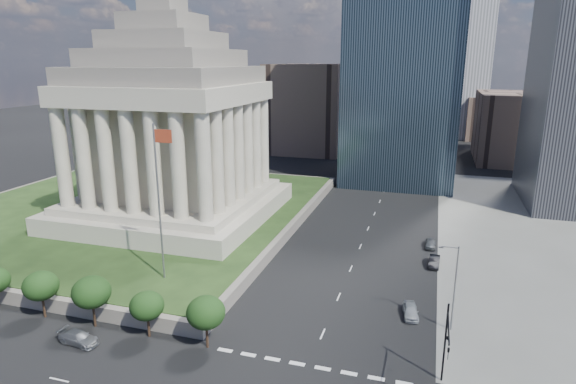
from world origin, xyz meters
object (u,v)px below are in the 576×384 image
at_px(suv_grey, 78,338).
at_px(parked_sedan_near, 411,311).
at_px(flagpole, 160,194).
at_px(traffic_signal_ne, 446,342).
at_px(parked_sedan_mid, 434,261).
at_px(parked_sedan_far, 430,243).
at_px(street_lamp_north, 454,283).
at_px(war_memorial, 169,107).

relative_size(suv_grey, parked_sedan_near, 1.12).
bearing_deg(flagpole, parked_sedan_near, 5.10).
distance_m(traffic_signal_ne, suv_grey, 37.29).
bearing_deg(parked_sedan_near, parked_sedan_mid, 72.37).
bearing_deg(parked_sedan_far, traffic_signal_ne, -87.57).
xyz_separation_m(traffic_signal_ne, street_lamp_north, (0.83, 11.30, 0.41)).
bearing_deg(parked_sedan_far, parked_sedan_mid, -84.90).
xyz_separation_m(war_memorial, street_lamp_north, (47.33, -23.00, -15.74)).
xyz_separation_m(parked_sedan_mid, parked_sedan_far, (-0.69, 7.40, -0.01)).
height_order(parked_sedan_mid, parked_sedan_far, parked_sedan_mid).
distance_m(war_memorial, parked_sedan_far, 49.40).
bearing_deg(parked_sedan_mid, traffic_signal_ne, -85.83).
relative_size(traffic_signal_ne, suv_grey, 1.71).
bearing_deg(traffic_signal_ne, street_lamp_north, 85.81).
relative_size(war_memorial, parked_sedan_near, 9.31).
relative_size(war_memorial, flagpole, 1.95).
bearing_deg(parked_sedan_mid, war_memorial, 175.39).
xyz_separation_m(war_memorial, parked_sedan_far, (44.81, 1.98, -20.72)).
xyz_separation_m(war_memorial, parked_sedan_mid, (45.50, -5.42, -20.70)).
xyz_separation_m(flagpole, parked_sedan_near, (30.83, 2.75, -12.40)).
height_order(war_memorial, suv_grey, war_memorial).
height_order(war_memorial, parked_sedan_near, war_memorial).
relative_size(war_memorial, street_lamp_north, 3.90).
xyz_separation_m(street_lamp_north, parked_sedan_mid, (-1.83, 17.58, -4.96)).
distance_m(traffic_signal_ne, parked_sedan_far, 36.61).
height_order(traffic_signal_ne, parked_sedan_near, traffic_signal_ne).
relative_size(war_memorial, parked_sedan_far, 9.71).
xyz_separation_m(war_memorial, flagpole, (12.17, -24.00, -8.29)).
xyz_separation_m(traffic_signal_ne, parked_sedan_far, (-1.69, 36.29, -4.57)).
distance_m(flagpole, traffic_signal_ne, 36.69).
bearing_deg(street_lamp_north, parked_sedan_mid, 95.94).
xyz_separation_m(flagpole, street_lamp_north, (35.16, 1.00, -7.45)).
bearing_deg(parked_sedan_near, war_memorial, 145.05).
distance_m(street_lamp_north, parked_sedan_near, 6.80).
distance_m(flagpole, parked_sedan_far, 43.53).
bearing_deg(parked_sedan_far, suv_grey, -132.03).
xyz_separation_m(suv_grey, parked_sedan_mid, (35.88, 31.98, 0.02)).
distance_m(war_memorial, traffic_signal_ne, 60.00).
bearing_deg(parked_sedan_near, street_lamp_north, -30.69).
bearing_deg(traffic_signal_ne, suv_grey, -175.20).
height_order(suv_grey, parked_sedan_mid, parked_sedan_mid).
bearing_deg(suv_grey, parked_sedan_mid, -41.59).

